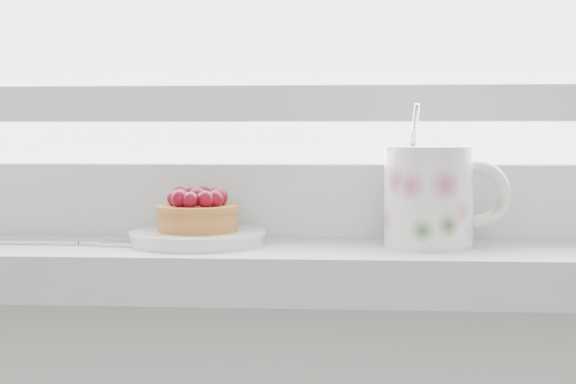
# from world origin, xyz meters

# --- Properties ---
(saucer) EXTENTS (0.12, 0.12, 0.01)m
(saucer) POSITION_xyz_m (-0.08, 1.88, 0.95)
(saucer) COLOR white
(saucer) RESTS_ON windowsill
(raspberry_tart) EXTENTS (0.08, 0.08, 0.04)m
(raspberry_tart) POSITION_xyz_m (-0.08, 1.89, 0.97)
(raspberry_tart) COLOR #995721
(raspberry_tart) RESTS_ON saucer
(floral_mug) EXTENTS (0.11, 0.08, 0.13)m
(floral_mug) POSITION_xyz_m (0.13, 1.89, 0.99)
(floral_mug) COLOR silver
(floral_mug) RESTS_ON windowsill
(fork) EXTENTS (0.21, 0.03, 0.00)m
(fork) POSITION_xyz_m (-0.20, 1.87, 0.94)
(fork) COLOR silver
(fork) RESTS_ON windowsill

